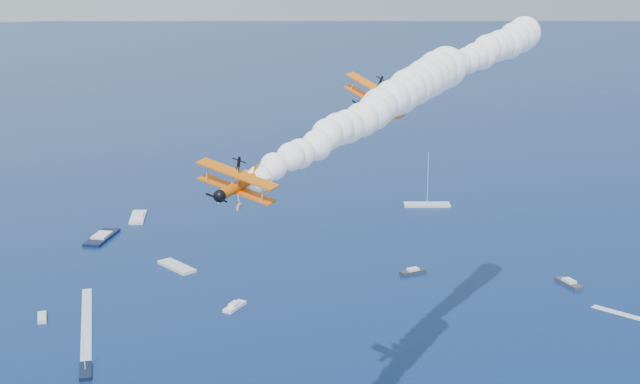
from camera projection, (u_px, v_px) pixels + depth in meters
name	position (u px, v px, depth m)	size (l,w,h in m)	color
biplane_lead	(376.00, 99.00, 102.25)	(7.34, 8.23, 4.96)	#FF6405
biplane_trail	(239.00, 186.00, 70.14)	(6.34, 7.11, 4.28)	#E25D04
smoke_trail_lead	(467.00, 60.00, 123.14)	(44.24, 31.75, 9.46)	white
smoke_trail_trail	(371.00, 112.00, 92.27)	(41.49, 35.41, 9.46)	white
spectator_boats	(143.00, 296.00, 186.59)	(213.61, 167.56, 0.70)	black
boat_wakes	(281.00, 377.00, 151.48)	(159.34, 86.78, 0.04)	white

